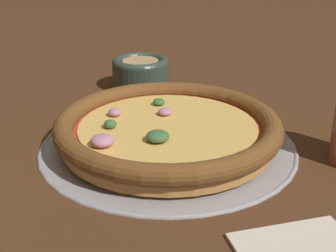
{
  "coord_description": "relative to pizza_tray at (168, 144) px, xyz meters",
  "views": [
    {
      "loc": [
        -0.4,
        -0.39,
        0.27
      ],
      "look_at": [
        0.0,
        0.0,
        0.03
      ],
      "focal_mm": 50.0,
      "sensor_mm": 36.0,
      "label": 1
    }
  ],
  "objects": [
    {
      "name": "pizza",
      "position": [
        -0.0,
        0.0,
        0.02
      ],
      "size": [
        0.3,
        0.3,
        0.04
      ],
      "color": "#BC7F42",
      "rests_on": "pizza_tray"
    },
    {
      "name": "pizza_tray",
      "position": [
        0.0,
        0.0,
        0.0
      ],
      "size": [
        0.34,
        0.34,
        0.01
      ],
      "color": "#9E9EA3",
      "rests_on": "ground_plane"
    },
    {
      "name": "ground_plane",
      "position": [
        0.0,
        0.0,
        -0.0
      ],
      "size": [
        3.0,
        3.0,
        0.0
      ],
      "primitive_type": "plane",
      "color": "#4C2D19"
    },
    {
      "name": "bowl_near",
      "position": [
        0.14,
        0.2,
        0.03
      ],
      "size": [
        0.1,
        0.1,
        0.06
      ],
      "color": "#334238",
      "rests_on": "ground_plane"
    }
  ]
}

